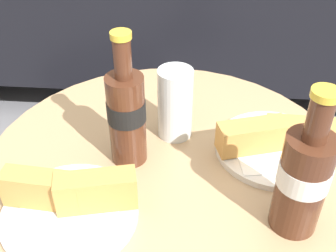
{
  "coord_description": "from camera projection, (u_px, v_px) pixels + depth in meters",
  "views": [
    {
      "loc": [
        0.05,
        -0.56,
        1.19
      ],
      "look_at": [
        0.0,
        0.03,
        0.73
      ],
      "focal_mm": 45.0,
      "sensor_mm": 36.0,
      "label": 1
    }
  ],
  "objects": [
    {
      "name": "cola_bottle_left",
      "position": [
        127.0,
        114.0,
        0.7
      ],
      "size": [
        0.07,
        0.07,
        0.24
      ],
      "color": "#4C2819",
      "rests_on": "bistro_table"
    },
    {
      "name": "lunch_plate_near",
      "position": [
        278.0,
        141.0,
        0.76
      ],
      "size": [
        0.23,
        0.22,
        0.07
      ],
      "color": "silver",
      "rests_on": "bistro_table"
    },
    {
      "name": "drinking_glass",
      "position": [
        175.0,
        106.0,
        0.78
      ],
      "size": [
        0.06,
        0.06,
        0.14
      ],
      "color": "black",
      "rests_on": "bistro_table"
    },
    {
      "name": "lunch_plate_far",
      "position": [
        70.0,
        202.0,
        0.64
      ],
      "size": [
        0.21,
        0.21,
        0.07
      ],
      "color": "silver",
      "rests_on": "bistro_table"
    },
    {
      "name": "cola_bottle_right",
      "position": [
        303.0,
        178.0,
        0.59
      ],
      "size": [
        0.07,
        0.07,
        0.24
      ],
      "color": "#4C2819",
      "rests_on": "bistro_table"
    },
    {
      "name": "bistro_table",
      "position": [
        167.0,
        226.0,
        0.87
      ],
      "size": [
        0.67,
        0.67,
        0.68
      ],
      "color": "#333333",
      "rests_on": "ground_plane"
    }
  ]
}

